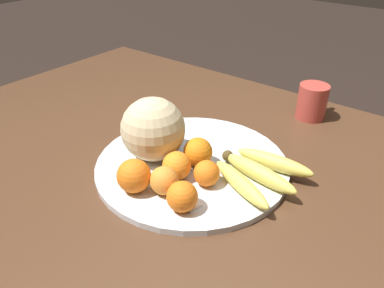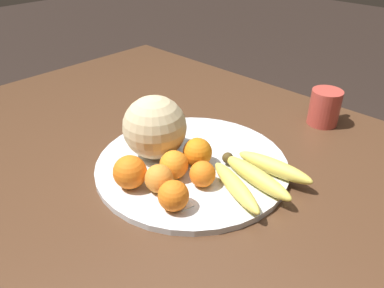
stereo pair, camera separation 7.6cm
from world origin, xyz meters
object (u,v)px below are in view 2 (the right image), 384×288
Objects in this scene: melon at (155,127)px; orange_back_right at (159,179)px; kitchen_table at (200,194)px; orange_back_left at (199,153)px; orange_top_small at (130,172)px; produce_tag at (177,196)px; fruit_bowl at (192,164)px; banana_bunch at (256,176)px; orange_front_right at (173,196)px; orange_front_left at (174,165)px; orange_mid_center at (203,174)px; ceramic_mug at (325,107)px.

melon reaches higher than orange_back_right.
orange_back_right reaches higher than kitchen_table.
orange_back_right is (0.00, -0.12, -0.00)m from orange_back_left.
produce_tag is at bearing 22.87° from orange_top_small.
fruit_bowl is 0.16m from banana_bunch.
orange_top_small is at bearing -106.05° from kitchen_table.
orange_front_left is at bearing 135.69° from orange_front_right.
melon is at bearing 176.29° from orange_mid_center.
orange_front_right reaches higher than produce_tag.
orange_front_right is 1.02× the size of orange_back_right.
orange_front_right is at bearing -38.53° from produce_tag.
orange_back_right is (-0.05, -0.08, 0.00)m from orange_mid_center.
banana_bunch is at bearing 17.07° from melon.
orange_back_right is (0.01, -0.14, 0.13)m from kitchen_table.
orange_back_left is at bearing 3.08° from fruit_bowl.
orange_front_right reaches higher than fruit_bowl.
banana_bunch is 0.18m from orange_front_left.
kitchen_table is 18.01× the size of produce_tag.
orange_front_left is at bearing 102.90° from orange_back_right.
orange_top_small reaches higher than orange_front_right.
kitchen_table is at bearing -160.38° from banana_bunch.
kitchen_table is at bearing 93.05° from orange_back_right.
orange_front_left reaches higher than orange_front_right.
orange_back_left reaches higher than fruit_bowl.
ceramic_mug is at bearing 76.90° from orange_back_left.
banana_bunch is at bearing 50.82° from orange_back_right.
orange_front_right reaches higher than kitchen_table.
orange_mid_center reaches higher than banana_bunch.
kitchen_table is 8.28× the size of banana_bunch.
kitchen_table is 26.45× the size of orange_front_left.
ceramic_mug is (0.15, 0.58, 0.00)m from orange_top_small.
kitchen_table is at bearing 73.95° from orange_top_small.
fruit_bowl is 0.10m from orange_mid_center.
orange_top_small is (-0.05, -0.16, 0.00)m from orange_back_left.
banana_bunch is 0.21m from orange_back_right.
orange_top_small reaches higher than kitchen_table.
melon reaches higher than orange_front_right.
orange_mid_center is 0.09m from orange_back_right.
melon is 0.11m from orange_front_left.
orange_back_left is 0.43m from ceramic_mug.
orange_back_right is (-0.13, -0.16, 0.01)m from banana_bunch.
banana_bunch is 0.18m from produce_tag.
orange_mid_center reaches higher than kitchen_table.
fruit_bowl is 6.26× the size of orange_top_small.
orange_front_left is 0.94× the size of orange_back_left.
orange_top_small is 0.60m from ceramic_mug.
melon is 1.22× the size of ceramic_mug.
melon is 0.26m from banana_bunch.
ceramic_mug reaches higher than orange_back_right.
kitchen_table is 0.15m from orange_front_left.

